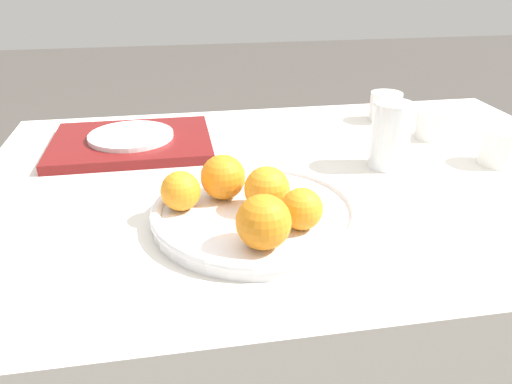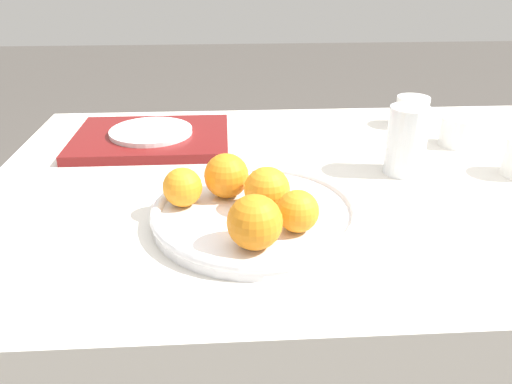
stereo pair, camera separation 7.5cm
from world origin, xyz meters
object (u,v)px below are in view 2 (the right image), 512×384
Objects in this scene: orange_2 at (267,190)px; orange_4 at (298,211)px; orange_1 at (183,187)px; serving_tray at (152,138)px; fruit_platter at (256,213)px; orange_3 at (255,222)px; side_plate at (151,131)px; cup_0 at (412,111)px; cup_2 at (458,132)px; water_glass at (406,141)px; orange_0 at (226,176)px.

orange_2 is 0.07m from orange_4.
orange_1 is 0.35m from serving_tray.
orange_3 reaches higher than fruit_platter.
side_plate is at bearing 121.54° from orange_2.
orange_1 reaches higher than cup_0.
side_plate is (0.00, -0.00, 0.02)m from serving_tray.
side_plate is (-0.22, 0.36, -0.03)m from orange_2.
fruit_platter is at bearing -60.33° from serving_tray.
cup_2 is (0.45, 0.40, -0.03)m from orange_3.
orange_1 is 0.88× the size of orange_2.
fruit_platter is 0.12m from orange_1.
fruit_platter is 0.41m from side_plate.
cup_0 reaches higher than fruit_platter.
water_glass is 0.38× the size of serving_tray.
orange_3 reaches higher than orange_4.
orange_1 is 0.19× the size of serving_tray.
orange_0 reaches higher than orange_2.
orange_3 is at bearing -66.95° from side_plate.
orange_3 is at bearing -50.73° from orange_1.
orange_1 is 1.01× the size of orange_4.
fruit_platter is at bearing -132.02° from cup_0.
side_plate is (-0.26, 0.42, -0.02)m from orange_4.
orange_0 reaches higher than fruit_platter.
orange_0 is at bearing -138.62° from cup_0.
side_plate is at bearing 121.54° from orange_4.
orange_2 is at bearing -11.13° from orange_1.
fruit_platter is 0.04m from orange_2.
fruit_platter is at bearing -149.43° from water_glass.
orange_1 is at bearing 129.27° from orange_3.
orange_4 is (0.06, 0.04, -0.01)m from orange_3.
serving_tray is at bearing 119.67° from fruit_platter.
serving_tray is 1.86× the size of side_plate.
orange_2 is at bearing -58.46° from side_plate.
orange_4 is at bearing 32.51° from orange_3.
water_glass reaches higher than serving_tray.
orange_4 is at bearing -27.65° from orange_1.
cup_0 is (0.60, 0.08, 0.02)m from serving_tray.
cup_2 reaches higher than fruit_platter.
orange_3 is 0.50m from serving_tray.
side_plate is (-0.49, 0.19, -0.04)m from water_glass.
side_plate is at bearing 117.56° from orange_0.
orange_0 is 0.57× the size of water_glass.
orange_0 is 0.94× the size of cup_0.
cup_0 is (0.39, 0.44, 0.02)m from fruit_platter.
cup_0 reaches higher than side_plate.
orange_2 is 0.42m from serving_tray.
orange_2 is at bearing -144.74° from cup_2.
side_plate is at bearing -172.62° from cup_0.
water_glass is at bearing -111.85° from cup_0.
orange_1 is 0.13m from orange_2.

